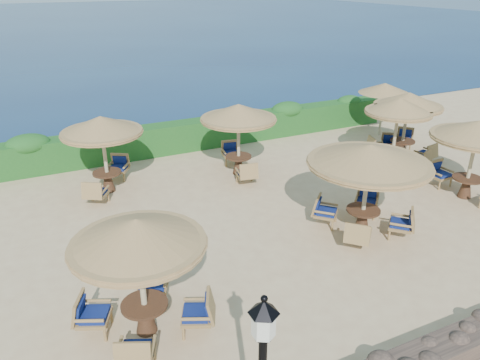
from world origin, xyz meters
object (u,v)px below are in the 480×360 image
cafe_set_5 (397,119)px  cafe_set_0 (140,258)px  cafe_set_2 (476,140)px  cafe_set_6 (407,112)px  cafe_set_4 (239,122)px  extra_parasol (385,88)px  cafe_set_1 (368,169)px  cafe_set_3 (102,136)px

cafe_set_5 → cafe_set_0: bearing=-155.7°
cafe_set_2 → cafe_set_6: size_ratio=1.03×
cafe_set_2 → cafe_set_4: size_ratio=1.00×
extra_parasol → cafe_set_4: size_ratio=0.84×
cafe_set_1 → cafe_set_4: bearing=104.3°
cafe_set_0 → cafe_set_4: 8.65m
cafe_set_0 → cafe_set_3: size_ratio=1.03×
cafe_set_0 → cafe_set_1: 6.87m
extra_parasol → cafe_set_4: 7.99m
cafe_set_1 → cafe_set_6: size_ratio=1.23×
cafe_set_1 → cafe_set_4: (-1.37, 5.39, 0.04)m
cafe_set_4 → cafe_set_6: size_ratio=1.04×
cafe_set_1 → cafe_set_2: (4.56, 0.31, 0.07)m
cafe_set_1 → cafe_set_3: 8.47m
cafe_set_4 → cafe_set_5: 6.04m
cafe_set_0 → cafe_set_3: bearing=84.8°
extra_parasol → cafe_set_1: (-6.50, -6.75, -0.21)m
extra_parasol → cafe_set_4: (-7.87, -1.35, -0.17)m
cafe_set_4 → cafe_set_5: bearing=-17.1°
cafe_set_2 → cafe_set_5: 3.32m
cafe_set_1 → extra_parasol: bearing=46.1°
cafe_set_3 → cafe_set_6: size_ratio=0.99×
extra_parasol → cafe_set_4: cafe_set_4 is taller
cafe_set_0 → cafe_set_1: (6.72, 1.40, 0.17)m
cafe_set_1 → cafe_set_2: same height
cafe_set_3 → cafe_set_1: bearing=-44.4°
cafe_set_1 → cafe_set_2: 4.57m
cafe_set_1 → cafe_set_3: (-6.05, 5.93, 0.03)m
cafe_set_4 → cafe_set_0: bearing=-128.2°
cafe_set_0 → cafe_set_5: same height
cafe_set_2 → cafe_set_5: size_ratio=1.04×
cafe_set_0 → cafe_set_4: (5.35, 6.79, 0.21)m
cafe_set_2 → cafe_set_3: size_ratio=1.04×
extra_parasol → cafe_set_1: bearing=-133.9°
cafe_set_3 → cafe_set_2: bearing=-27.9°
cafe_set_5 → cafe_set_6: size_ratio=0.99×
cafe_set_5 → cafe_set_4: bearing=162.9°
cafe_set_4 → cafe_set_2: bearing=-40.6°
extra_parasol → cafe_set_5: cafe_set_5 is taller
cafe_set_3 → cafe_set_5: 10.71m
cafe_set_6 → cafe_set_0: bearing=-155.5°
cafe_set_0 → cafe_set_5: (11.12, 5.01, 0.04)m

